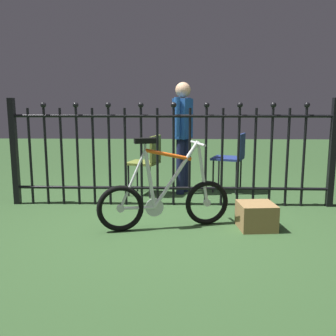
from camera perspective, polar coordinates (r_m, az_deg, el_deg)
The scene contains 7 objects.
ground_plane at distance 3.68m, azimuth 0.21°, elevation -9.11°, with size 20.00×20.00×0.00m, color #2C4A26.
iron_fence at distance 4.33m, azimuth -0.60°, elevation 2.57°, with size 3.85×0.07×1.28m.
bicycle at distance 3.56m, azimuth -0.52°, elevation -4.78°, with size 1.28×0.49×0.89m.
chair_olive at distance 4.87m, azimuth -3.12°, elevation 1.44°, with size 0.47×0.47×0.80m.
chair_navy at distance 5.13m, azimuth 10.12°, elevation 1.97°, with size 0.51×0.51×0.82m.
person_visitor at distance 4.96m, azimuth 2.32°, elevation 6.14°, with size 0.28×0.45×1.50m.
display_crate at distance 3.69m, azimuth 13.63°, elevation -7.29°, with size 0.34×0.34×0.25m, color olive.
Camera 1 is at (0.10, -3.49, 1.18)m, focal length 38.99 mm.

